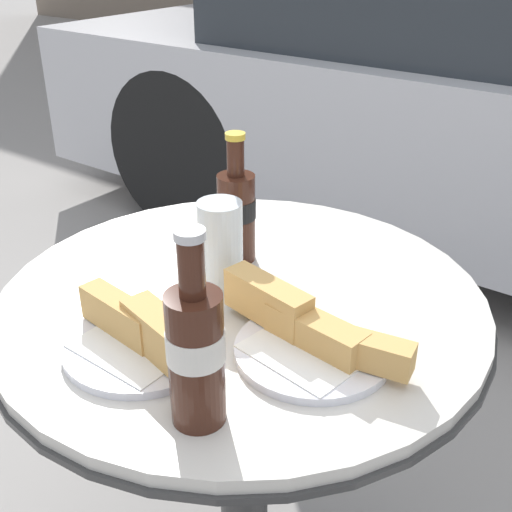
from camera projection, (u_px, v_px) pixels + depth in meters
bistro_table at (243, 376)px, 1.08m from camera, size 0.77×0.77×0.75m
cola_bottle_left at (236, 212)px, 1.06m from camera, size 0.06×0.06×0.22m
cola_bottle_right at (196, 351)px, 0.71m from camera, size 0.07×0.07×0.24m
drinking_glass at (219, 250)px, 0.99m from camera, size 0.07×0.07×0.14m
lunch_plate_near at (308, 334)px, 0.86m from camera, size 0.30×0.21×0.07m
lunch_plate_far at (144, 336)px, 0.86m from camera, size 0.23×0.22×0.07m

